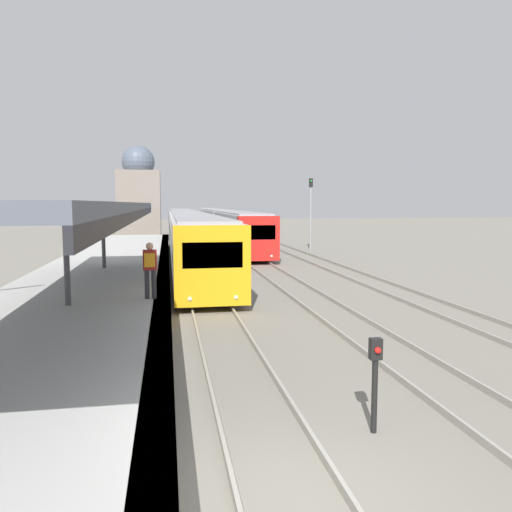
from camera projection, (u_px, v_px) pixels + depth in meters
name	position (u px, v px, depth m)	size (l,w,h in m)	color
ground_plane	(292.00, 501.00, 6.48)	(240.00, 240.00, 0.00)	slate
track_platform_line	(292.00, 495.00, 6.47)	(1.51, 120.00, 0.15)	gray
platform_canopy	(66.00, 207.00, 13.52)	(4.00, 20.25, 2.83)	#4C515B
person_on_platform	(150.00, 266.00, 14.63)	(0.40, 0.40, 1.66)	#2D2D33
train_near	(186.00, 229.00, 41.22)	(2.70, 49.01, 3.21)	gold
train_far	(219.00, 223.00, 54.83)	(2.63, 48.76, 3.19)	red
signal_post_near	(375.00, 374.00, 8.31)	(0.20, 0.22, 1.63)	black
signal_mast_far	(311.00, 206.00, 40.67)	(0.28, 0.29, 5.88)	gray
distant_domed_building	(139.00, 197.00, 51.09)	(4.29, 4.29, 9.71)	slate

